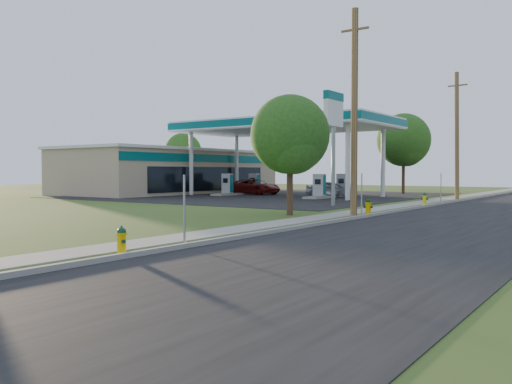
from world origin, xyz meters
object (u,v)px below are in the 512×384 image
at_px(fuel_pump_ne, 319,189).
at_px(car_red, 254,187).
at_px(utility_pole_far, 457,135).
at_px(hydrant_mid, 368,207).
at_px(hydrant_near, 121,241).
at_px(utility_pole_mid, 354,111).
at_px(price_pylon, 334,116).
at_px(fuel_pump_se, 342,188).
at_px(fuel_pump_sw, 254,186).
at_px(tree_lot, 404,142).
at_px(tree_back, 183,153).
at_px(tree_verge, 291,138).
at_px(car_silver, 330,189).
at_px(hydrant_far, 425,199).
at_px(fuel_pump_nw, 227,187).

relative_size(fuel_pump_ne, car_red, 0.63).
distance_m(utility_pole_far, hydrant_mid, 18.60).
xyz_separation_m(utility_pole_far, hydrant_near, (0.68, -32.89, -4.43)).
distance_m(utility_pole_mid, price_pylon, 6.76).
xyz_separation_m(fuel_pump_se, price_pylon, (5.00, -11.50, 4.71)).
relative_size(fuel_pump_sw, tree_lot, 0.43).
bearing_deg(car_red, utility_pole_mid, -126.23).
distance_m(fuel_pump_se, tree_back, 26.35).
bearing_deg(tree_verge, utility_pole_far, 83.16).
relative_size(tree_back, car_silver, 1.73).
xyz_separation_m(utility_pole_mid, car_silver, (-9.46, 15.85, -4.29)).
distance_m(hydrant_far, car_silver, 12.15).
height_order(utility_pole_far, hydrant_mid, utility_pole_far).
xyz_separation_m(tree_back, hydrant_far, (34.37, -15.75, -3.95)).
distance_m(tree_verge, tree_back, 41.19).
height_order(tree_verge, car_silver, tree_verge).
bearing_deg(tree_verge, tree_lot, 98.89).
bearing_deg(car_silver, fuel_pump_sw, 73.34).
height_order(tree_verge, hydrant_mid, tree_verge).
bearing_deg(fuel_pump_ne, utility_pole_mid, -55.60).
xyz_separation_m(fuel_pump_nw, car_silver, (8.44, 2.85, -0.06)).
bearing_deg(car_silver, hydrant_near, -170.65).
bearing_deg(utility_pole_mid, price_pylon, 125.34).
xyz_separation_m(utility_pole_mid, hydrant_mid, (0.77, -0.05, -4.54)).
bearing_deg(tree_lot, tree_verge, -81.11).
bearing_deg(fuel_pump_ne, price_pylon, -56.31).
bearing_deg(utility_pole_mid, hydrant_far, 86.58).
xyz_separation_m(fuel_pump_ne, hydrant_far, (9.43, -4.05, -0.33)).
relative_size(utility_pole_far, fuel_pump_se, 2.97).
xyz_separation_m(fuel_pump_ne, fuel_pump_se, (0.00, 4.00, 0.00)).
relative_size(fuel_pump_nw, hydrant_far, 3.94).
distance_m(fuel_pump_nw, car_red, 3.23).
bearing_deg(hydrant_mid, utility_pole_far, 92.43).
distance_m(fuel_pump_nw, hydrant_near, 33.52).
height_order(tree_verge, hydrant_far, tree_verge).
distance_m(price_pylon, tree_lot, 19.93).
xyz_separation_m(utility_pole_far, car_red, (-17.27, -1.84, -4.10)).
height_order(fuel_pump_nw, hydrant_mid, fuel_pump_nw).
relative_size(tree_verge, car_silver, 1.47).
distance_m(fuel_pump_nw, hydrant_far, 18.88).
xyz_separation_m(utility_pole_mid, hydrant_far, (0.53, 8.95, -4.56)).
bearing_deg(tree_verge, tree_back, 139.80).
relative_size(fuel_pump_ne, tree_verge, 0.56).
xyz_separation_m(utility_pole_mid, fuel_pump_sw, (-17.90, 17.00, -4.23)).
bearing_deg(hydrant_far, fuel_pump_nw, 167.61).
bearing_deg(price_pylon, car_silver, 118.24).
bearing_deg(car_silver, tree_lot, -25.70).
bearing_deg(hydrant_near, fuel_pump_nw, 123.67).
distance_m(utility_pole_mid, tree_verge, 3.29).
bearing_deg(utility_pole_far, fuel_pump_ne, -150.67).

